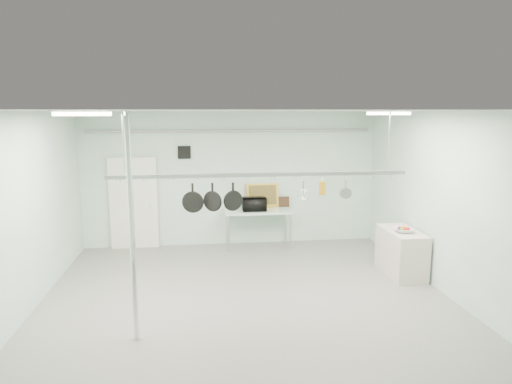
{
  "coord_description": "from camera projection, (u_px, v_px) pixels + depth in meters",
  "views": [
    {
      "loc": [
        -0.78,
        -6.8,
        3.19
      ],
      "look_at": [
        0.21,
        1.0,
        1.8
      ],
      "focal_mm": 32.0,
      "sensor_mm": 36.0,
      "label": 1
    }
  ],
  "objects": [
    {
      "name": "floor",
      "position": [
        251.0,
        314.0,
        7.29
      ],
      "size": [
        8.0,
        8.0,
        0.0
      ],
      "primitive_type": "plane",
      "color": "gray",
      "rests_on": "ground"
    },
    {
      "name": "ceiling",
      "position": [
        250.0,
        111.0,
        6.74
      ],
      "size": [
        7.0,
        8.0,
        0.02
      ],
      "primitive_type": "cube",
      "color": "silver",
      "rests_on": "back_wall"
    },
    {
      "name": "back_wall",
      "position": [
        231.0,
        179.0,
        10.91
      ],
      "size": [
        7.0,
        0.02,
        3.2
      ],
      "primitive_type": "cube",
      "color": "silver",
      "rests_on": "floor"
    },
    {
      "name": "right_wall",
      "position": [
        462.0,
        210.0,
        7.45
      ],
      "size": [
        0.02,
        8.0,
        3.2
      ],
      "primitive_type": "cube",
      "color": "silver",
      "rests_on": "floor"
    },
    {
      "name": "door",
      "position": [
        134.0,
        204.0,
        10.67
      ],
      "size": [
        1.1,
        0.1,
        2.2
      ],
      "primitive_type": "cube",
      "color": "silver",
      "rests_on": "floor"
    },
    {
      "name": "wall_vent",
      "position": [
        184.0,
        152.0,
        10.64
      ],
      "size": [
        0.3,
        0.04,
        0.3
      ],
      "primitive_type": "cube",
      "color": "black",
      "rests_on": "back_wall"
    },
    {
      "name": "conduit_pipe",
      "position": [
        231.0,
        131.0,
        10.63
      ],
      "size": [
        6.6,
        0.07,
        0.07
      ],
      "primitive_type": "cylinder",
      "rotation": [
        0.0,
        1.57,
        0.0
      ],
      "color": "gray",
      "rests_on": "back_wall"
    },
    {
      "name": "chrome_pole",
      "position": [
        132.0,
        230.0,
        6.22
      ],
      "size": [
        0.08,
        0.08,
        3.2
      ],
      "primitive_type": "cylinder",
      "color": "silver",
      "rests_on": "floor"
    },
    {
      "name": "prep_table",
      "position": [
        258.0,
        213.0,
        10.74
      ],
      "size": [
        1.6,
        0.7,
        0.91
      ],
      "color": "#ABC9B8",
      "rests_on": "floor"
    },
    {
      "name": "side_cabinet",
      "position": [
        401.0,
        253.0,
        8.98
      ],
      "size": [
        0.6,
        1.2,
        0.9
      ],
      "primitive_type": "cube",
      "color": "beige",
      "rests_on": "floor"
    },
    {
      "name": "pot_rack",
      "position": [
        261.0,
        173.0,
        7.22
      ],
      "size": [
        4.8,
        0.06,
        1.0
      ],
      "color": "#B7B7BC",
      "rests_on": "ceiling"
    },
    {
      "name": "light_panel_left",
      "position": [
        83.0,
        114.0,
        5.69
      ],
      "size": [
        0.65,
        0.3,
        0.05
      ],
      "primitive_type": "cube",
      "color": "white",
      "rests_on": "ceiling"
    },
    {
      "name": "light_panel_right",
      "position": [
        388.0,
        113.0,
        7.63
      ],
      "size": [
        0.65,
        0.3,
        0.05
      ],
      "primitive_type": "cube",
      "color": "white",
      "rests_on": "ceiling"
    },
    {
      "name": "microwave",
      "position": [
        254.0,
        204.0,
        10.64
      ],
      "size": [
        0.56,
        0.38,
        0.31
      ],
      "primitive_type": "imported",
      "rotation": [
        0.0,
        0.0,
        3.13
      ],
      "color": "black",
      "rests_on": "prep_table"
    },
    {
      "name": "coffee_canister",
      "position": [
        259.0,
        207.0,
        10.6
      ],
      "size": [
        0.18,
        0.18,
        0.2
      ],
      "primitive_type": "cylinder",
      "rotation": [
        0.0,
        0.0,
        0.07
      ],
      "color": "silver",
      "rests_on": "prep_table"
    },
    {
      "name": "painting_large",
      "position": [
        262.0,
        195.0,
        10.99
      ],
      "size": [
        0.79,
        0.18,
        0.58
      ],
      "primitive_type": "cube",
      "rotation": [
        -0.14,
        0.0,
        0.06
      ],
      "color": "gold",
      "rests_on": "prep_table"
    },
    {
      "name": "painting_small",
      "position": [
        283.0,
        202.0,
        11.08
      ],
      "size": [
        0.3,
        0.09,
        0.25
      ],
      "primitive_type": "cube",
      "rotation": [
        -0.17,
        0.0,
        -0.03
      ],
      "color": "black",
      "rests_on": "prep_table"
    },
    {
      "name": "fruit_bowl",
      "position": [
        404.0,
        230.0,
        8.74
      ],
      "size": [
        0.37,
        0.37,
        0.09
      ],
      "primitive_type": "imported",
      "rotation": [
        0.0,
        0.0,
        -0.02
      ],
      "color": "silver",
      "rests_on": "side_cabinet"
    },
    {
      "name": "skillet_left",
      "position": [
        193.0,
        197.0,
        7.15
      ],
      "size": [
        0.35,
        0.12,
        0.45
      ],
      "primitive_type": null,
      "rotation": [
        0.0,
        0.0,
        -0.18
      ],
      "color": "black",
      "rests_on": "pot_rack"
    },
    {
      "name": "skillet_mid",
      "position": [
        212.0,
        197.0,
        7.19
      ],
      "size": [
        0.31,
        0.23,
        0.45
      ],
      "primitive_type": null,
      "rotation": [
        0.0,
        0.0,
        -0.57
      ],
      "color": "black",
      "rests_on": "pot_rack"
    },
    {
      "name": "skillet_right",
      "position": [
        233.0,
        197.0,
        7.23
      ],
      "size": [
        0.33,
        0.17,
        0.47
      ],
      "primitive_type": null,
      "rotation": [
        0.0,
        0.0,
        0.34
      ],
      "color": "black",
      "rests_on": "pot_rack"
    },
    {
      "name": "whisk",
      "position": [
        304.0,
        191.0,
        7.36
      ],
      "size": [
        0.19,
        0.19,
        0.33
      ],
      "primitive_type": null,
      "rotation": [
        0.0,
        0.0,
        -0.01
      ],
      "color": "#B7B6BB",
      "rests_on": "pot_rack"
    },
    {
      "name": "grater",
      "position": [
        322.0,
        188.0,
        7.4
      ],
      "size": [
        0.1,
        0.03,
        0.25
      ],
      "primitive_type": null,
      "rotation": [
        0.0,
        0.0,
        -0.13
      ],
      "color": "orange",
      "rests_on": "pot_rack"
    },
    {
      "name": "saucepan",
      "position": [
        346.0,
        190.0,
        7.45
      ],
      "size": [
        0.2,
        0.14,
        0.32
      ],
      "primitive_type": null,
      "rotation": [
        0.0,
        0.0,
        0.26
      ],
      "color": "#A4A3A8",
      "rests_on": "pot_rack"
    },
    {
      "name": "fruit_cluster",
      "position": [
        404.0,
        228.0,
        8.74
      ],
      "size": [
        0.24,
        0.24,
        0.09
      ],
      "primitive_type": null,
      "color": "#B51018",
      "rests_on": "fruit_bowl"
    }
  ]
}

